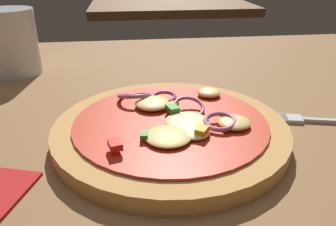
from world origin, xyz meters
The scene contains 5 objects.
dining_table centered at (0.00, 0.00, 0.02)m, with size 1.23×0.98×0.03m.
pizza centered at (0.06, 0.00, 0.04)m, with size 0.26×0.26×0.04m.
fork centered at (0.26, 0.01, 0.04)m, with size 0.20×0.06×0.01m.
beer_glass centered at (-0.17, 0.26, 0.08)m, with size 0.08×0.08×0.11m.
background_table centered at (0.22, 1.24, 0.02)m, with size 0.69×0.56×0.03m.
Camera 1 is at (0.01, -0.33, 0.22)m, focal length 35.69 mm.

